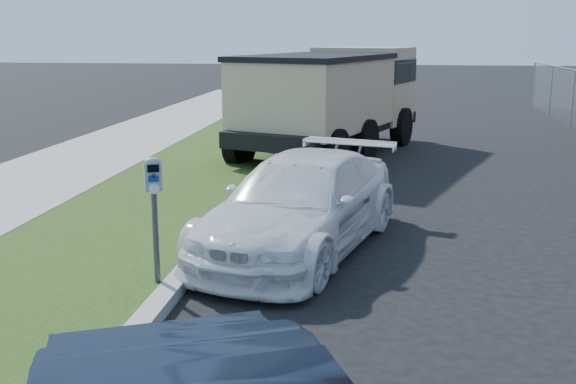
# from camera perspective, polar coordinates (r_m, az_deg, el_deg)

# --- Properties ---
(ground) EXTENTS (120.00, 120.00, 0.00)m
(ground) POSITION_cam_1_polar(r_m,az_deg,el_deg) (7.82, 9.33, -9.15)
(ground) COLOR black
(ground) RESTS_ON ground
(streetside) EXTENTS (6.12, 50.00, 0.15)m
(streetside) POSITION_cam_1_polar(r_m,az_deg,el_deg) (11.03, -21.26, -2.86)
(streetside) COLOR gray
(streetside) RESTS_ON ground
(parking_meter) EXTENTS (0.24, 0.20, 1.47)m
(parking_meter) POSITION_cam_1_polar(r_m,az_deg,el_deg) (7.77, -11.30, -0.05)
(parking_meter) COLOR #3F4247
(parking_meter) RESTS_ON ground
(white_wagon) EXTENTS (2.97, 4.82, 1.31)m
(white_wagon) POSITION_cam_1_polar(r_m,az_deg,el_deg) (9.40, 1.14, -0.94)
(white_wagon) COLOR white
(white_wagon) RESTS_ON ground
(dump_truck) EXTENTS (4.48, 7.04, 2.60)m
(dump_truck) POSITION_cam_1_polar(r_m,az_deg,el_deg) (17.04, 3.93, 8.20)
(dump_truck) COLOR black
(dump_truck) RESTS_ON ground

